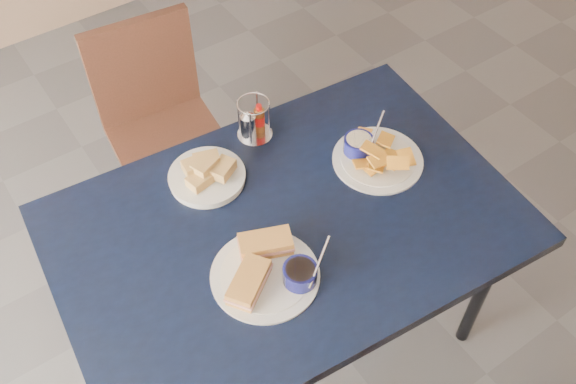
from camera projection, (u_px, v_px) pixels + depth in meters
dining_table at (287, 235)px, 1.84m from camera, size 1.35×0.96×0.75m
chair_far at (156, 115)px, 2.44m from camera, size 0.44×0.42×0.85m
sandwich_plate at (268, 269)px, 1.66m from camera, size 0.31×0.29×0.12m
plantain_plate at (372, 154)px, 1.92m from camera, size 0.27×0.27×0.12m
bread_basket at (207, 174)px, 1.87m from camera, size 0.22×0.22×0.08m
condiment_caddy at (253, 122)px, 1.96m from camera, size 0.11×0.11×0.14m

